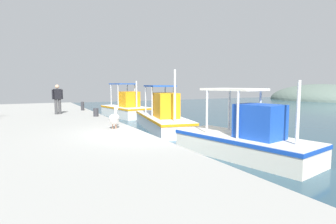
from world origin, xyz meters
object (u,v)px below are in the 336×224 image
at_px(fishing_boat_second, 162,118).
at_px(mooring_bollard_nearest, 83,106).
at_px(mooring_bollard_second, 96,112).
at_px(fishing_boat_third, 245,140).
at_px(fishing_boat_nearest, 126,108).
at_px(fisherman_standing, 58,98).
at_px(pelican, 114,118).

relative_size(fishing_boat_second, mooring_bollard_nearest, 12.24).
bearing_deg(mooring_bollard_second, fishing_boat_second, 73.29).
distance_m(fishing_boat_second, fishing_boat_third, 6.43).
bearing_deg(fishing_boat_nearest, fisherman_standing, -55.24).
xyz_separation_m(fishing_boat_third, mooring_bollard_second, (-7.43, -3.31, 0.41)).
bearing_deg(mooring_bollard_second, fishing_boat_nearest, 148.05).
bearing_deg(fishing_boat_second, fishing_boat_nearest, 178.37).
relative_size(fishing_boat_nearest, mooring_bollard_nearest, 8.83).
relative_size(fishing_boat_third, pelican, 5.64).
height_order(fishing_boat_nearest, fishing_boat_second, fishing_boat_second).
xyz_separation_m(fisherman_standing, mooring_bollard_second, (2.07, 1.62, -0.68)).
xyz_separation_m(pelican, mooring_bollard_nearest, (-8.14, 0.29, -0.13)).
distance_m(pelican, fisherman_standing, 6.61).
height_order(fishing_boat_nearest, mooring_bollard_second, fishing_boat_nearest).
height_order(fisherman_standing, mooring_bollard_nearest, fisherman_standing).
bearing_deg(mooring_bollard_nearest, pelican, -2.05).
bearing_deg(pelican, mooring_bollard_second, 176.19).
distance_m(fishing_boat_third, mooring_bollard_nearest, 11.68).
xyz_separation_m(fishing_boat_third, fisherman_standing, (-9.51, -4.93, 1.09)).
bearing_deg(mooring_bollard_nearest, mooring_bollard_second, 0.00).
height_order(fishing_boat_nearest, mooring_bollard_nearest, fishing_boat_nearest).
bearing_deg(pelican, fishing_boat_third, 49.69).
height_order(fishing_boat_nearest, pelican, fishing_boat_nearest).
distance_m(fisherman_standing, mooring_bollard_second, 2.72).
relative_size(fishing_boat_second, pelican, 7.24).
relative_size(pelican, mooring_bollard_second, 2.18).
relative_size(fishing_boat_third, mooring_bollard_second, 12.28).
bearing_deg(fisherman_standing, fishing_boat_second, 58.18).
xyz_separation_m(fishing_boat_third, pelican, (-3.05, -3.60, 0.59)).
relative_size(fishing_boat_nearest, fishing_boat_second, 0.72).
bearing_deg(mooring_bollard_second, fisherman_standing, -141.94).
xyz_separation_m(fishing_boat_nearest, fishing_boat_third, (13.08, -0.21, -0.04)).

